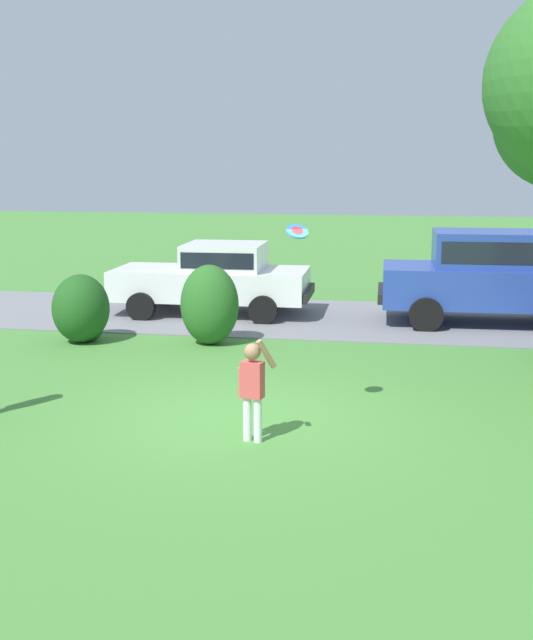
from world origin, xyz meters
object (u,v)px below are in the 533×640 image
parked_sedan (215,276)px  parked_suv (495,273)px  child_thrower (253,384)px  frisbee (297,231)px

parked_sedan → parked_suv: (5.89, -0.11, 0.23)m
child_thrower → frisbee: bearing=63.6°
child_thrower → frisbee: 1.98m
parked_sedan → parked_suv: 5.89m
parked_suv → frisbee: size_ratio=15.28×
child_thrower → frisbee: frisbee is taller
child_thrower → frisbee: size_ratio=4.14×
child_thrower → parked_sedan: bearing=106.5°
parked_sedan → frisbee: size_ratio=14.27×
parked_sedan → frisbee: 7.80m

